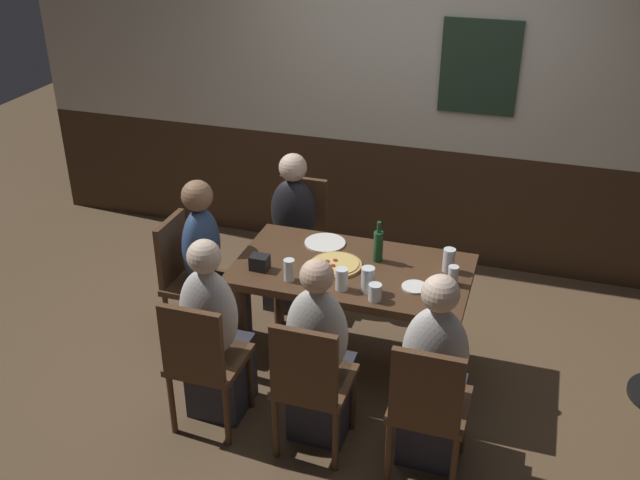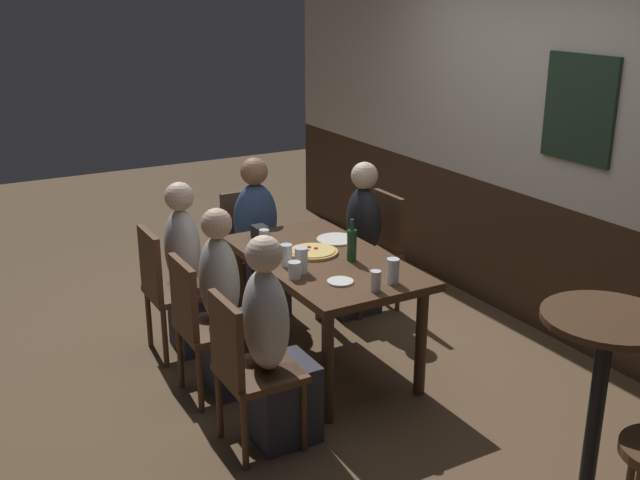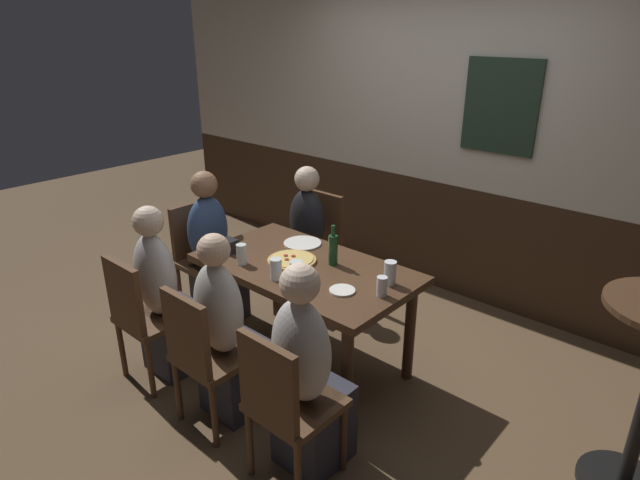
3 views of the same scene
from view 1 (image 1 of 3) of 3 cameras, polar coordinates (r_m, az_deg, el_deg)
name	(u,v)px [view 1 (image 1 of 3)]	position (r m, az deg, el deg)	size (l,w,h in m)	color
ground_plane	(350,365)	(4.89, 2.35, -9.69)	(12.00, 12.00, 0.00)	brown
wall_back	(412,101)	(5.74, 7.17, 10.64)	(6.40, 0.13, 2.60)	#3D2819
dining_table	(352,281)	(4.52, 2.51, -3.19)	(1.43, 0.80, 0.74)	#472D1C
chair_right_near	(428,404)	(3.85, 8.38, -12.49)	(0.40, 0.40, 0.88)	#513521
chair_left_near	(203,358)	(4.17, -9.10, -9.05)	(0.40, 0.40, 0.88)	#513521
chair_left_far	(299,231)	(5.44, -1.61, 0.71)	(0.40, 0.40, 0.88)	#513521
chair_mid_near	(310,380)	(3.96, -0.76, -10.82)	(0.40, 0.40, 0.88)	#513521
chair_head_west	(188,273)	(4.97, -10.20, -2.57)	(0.40, 0.40, 0.88)	#513521
person_right_near	(433,384)	(3.98, 8.80, -11.01)	(0.34, 0.37, 1.18)	#2D2D38
person_left_near	(215,342)	(4.28, -8.15, -7.86)	(0.34, 0.37, 1.17)	#2D2D38
person_left_far	(292,242)	(5.31, -2.18, -0.16)	(0.34, 0.37, 1.15)	#2D2D38
person_mid_near	(320,364)	(4.09, -0.03, -9.57)	(0.34, 0.37, 1.16)	#2D2D38
person_head_west	(210,277)	(4.90, -8.53, -2.83)	(0.37, 0.34, 1.18)	#2D2D38
pizza	(336,265)	(4.48, 1.25, -1.93)	(0.32, 0.32, 0.03)	tan
tumbler_water	(342,280)	(4.22, 1.69, -3.12)	(0.07, 0.07, 0.13)	silver
beer_glass_tall	(375,293)	(4.14, 4.30, -4.15)	(0.08, 0.08, 0.10)	silver
tumbler_short	(368,281)	(4.21, 3.73, -3.19)	(0.08, 0.08, 0.15)	silver
pint_glass_pale	(453,277)	(4.34, 10.29, -2.81)	(0.06, 0.06, 0.12)	silver
highball_clear	(449,261)	(4.47, 9.97, -1.65)	(0.07, 0.07, 0.15)	silver
pint_glass_amber	(289,271)	(4.32, -2.41, -2.44)	(0.07, 0.07, 0.14)	silver
beer_bottle_green	(378,245)	(4.51, 4.55, -0.43)	(0.06, 0.06, 0.27)	#194723
plate_white_large	(325,243)	(4.74, 0.39, -0.22)	(0.27, 0.27, 0.01)	white
plate_white_small	(415,287)	(4.30, 7.37, -3.64)	(0.15, 0.15, 0.01)	white
condiment_caddy	(260,262)	(4.45, -4.71, -1.74)	(0.11, 0.09, 0.09)	black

